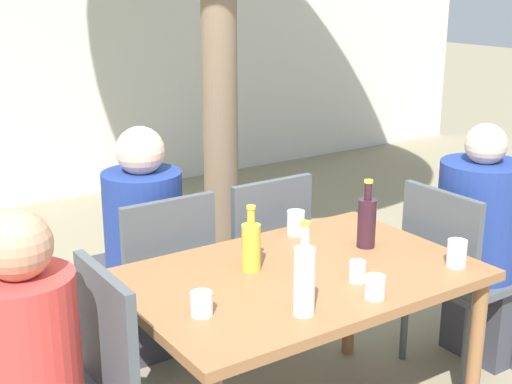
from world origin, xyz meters
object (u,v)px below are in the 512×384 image
drinking_glass_0 (202,304)px  person_seated_1 (487,255)px  drinking_glass_1 (296,223)px  drinking_glass_3 (375,287)px  dining_table_front (298,291)px  oil_cruet_2 (251,245)px  wine_bottle_1 (367,221)px  patio_chair_2 (160,277)px  person_seated_2 (138,258)px  drinking_glass_2 (457,253)px  patio_chair_1 (454,268)px  drinking_glass_4 (357,271)px  patio_chair_3 (259,252)px  water_bottle_0 (304,279)px

drinking_glass_0 → person_seated_1: bearing=3.9°
person_seated_1 → drinking_glass_1: bearing=69.0°
drinking_glass_3 → dining_table_front: bearing=103.5°
dining_table_front → oil_cruet_2: 0.26m
oil_cruet_2 → drinking_glass_0: oil_cruet_2 is taller
wine_bottle_1 → drinking_glass_1: 0.33m
patio_chair_2 → person_seated_2: bearing=-90.0°
drinking_glass_2 → person_seated_1: bearing=27.1°
dining_table_front → drinking_glass_0: 0.53m
wine_bottle_1 → drinking_glass_2: 0.40m
drinking_glass_0 → dining_table_front: bearing=12.6°
patio_chair_1 → oil_cruet_2: size_ratio=3.50×
drinking_glass_3 → drinking_glass_4: 0.15m
patio_chair_3 → drinking_glass_3: patio_chair_3 is taller
dining_table_front → patio_chair_2: bearing=111.8°
dining_table_front → drinking_glass_0: (-0.50, -0.11, 0.12)m
drinking_glass_3 → person_seated_2: bearing=105.7°
drinking_glass_1 → water_bottle_0: bearing=-124.9°
dining_table_front → patio_chair_1: patio_chair_1 is taller
dining_table_front → drinking_glass_3: drinking_glass_3 is taller
water_bottle_0 → oil_cruet_2: water_bottle_0 is taller
patio_chair_2 → drinking_glass_1: (0.52, -0.33, 0.26)m
drinking_glass_0 → drinking_glass_2: 1.07m
wine_bottle_1 → drinking_glass_3: size_ratio=3.49×
dining_table_front → wine_bottle_1: size_ratio=4.60×
dining_table_front → drinking_glass_0: size_ratio=16.46×
drinking_glass_0 → wine_bottle_1: bearing=10.7°
oil_cruet_2 → drinking_glass_3: bearing=-64.1°
patio_chair_3 → dining_table_front: bearing=68.2°
wine_bottle_1 → drinking_glass_3: 0.52m
patio_chair_1 → drinking_glass_4: 0.84m
patio_chair_3 → water_bottle_0: water_bottle_0 is taller
water_bottle_0 → drinking_glass_2: size_ratio=3.08×
person_seated_2 → drinking_glass_1: (0.52, -0.57, 0.24)m
person_seated_2 → drinking_glass_4: person_seated_2 is taller
dining_table_front → patio_chair_3: bearing=68.2°
patio_chair_2 → wine_bottle_1: bearing=137.3°
person_seated_2 → drinking_glass_0: person_seated_2 is taller
patio_chair_2 → drinking_glass_2: (0.83, -0.98, 0.26)m
patio_chair_1 → person_seated_2: person_seated_2 is taller
patio_chair_2 → drinking_glass_0: patio_chair_2 is taller
patio_chair_2 → drinking_glass_2: 1.31m
dining_table_front → patio_chair_2: 0.74m
wine_bottle_1 → drinking_glass_1: wine_bottle_1 is taller
drinking_glass_1 → person_seated_1: bearing=-21.0°
person_seated_2 → person_seated_1: bearing=147.1°
patio_chair_3 → drinking_glass_3: (-0.19, -1.02, 0.24)m
drinking_glass_3 → drinking_glass_4: size_ratio=1.05×
drinking_glass_0 → drinking_glass_4: (0.63, -0.08, -0.00)m
person_seated_1 → drinking_glass_2: size_ratio=11.08×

